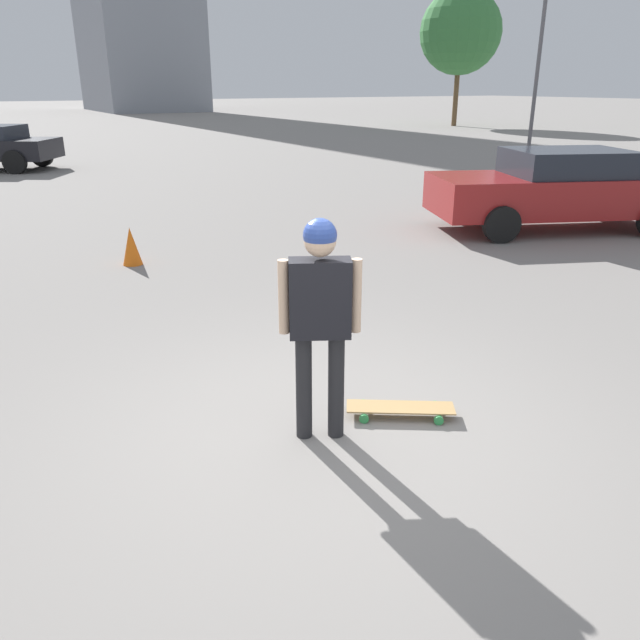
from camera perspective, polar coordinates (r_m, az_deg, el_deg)
ground_plane at (r=4.97m, az=0.00°, el=-10.45°), size 220.00×220.00×0.00m
person at (r=4.51m, az=0.00°, el=1.23°), size 0.38×0.54×1.71m
skateboard at (r=5.23m, az=7.35°, el=-8.01°), size 0.66×0.86×0.09m
car_parked_near at (r=12.60m, az=21.07°, el=11.17°), size 3.41×4.96×1.46m
tree_distant at (r=43.48m, az=12.72°, el=24.29°), size 5.06×5.06×8.11m
traffic_cone at (r=9.88m, az=-16.88°, el=6.48°), size 0.29×0.29×0.57m
lamp_post at (r=21.79m, az=19.41°, el=21.88°), size 0.28×0.28×5.81m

